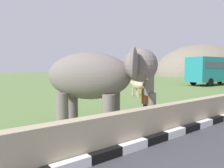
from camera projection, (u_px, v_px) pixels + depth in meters
striped_curb at (89, 160)px, 4.64m from camera, size 16.20×0.20×0.24m
barrier_parapet at (150, 123)px, 6.28m from camera, size 28.00×0.36×1.00m
elephant at (99, 77)px, 7.47m from camera, size 3.73×3.91×2.85m
person_handler at (145, 100)px, 8.05m from camera, size 0.57×0.43×1.66m
bus_teal at (216, 69)px, 26.85m from camera, size 9.15×3.53×3.50m
cow_near at (137, 85)px, 15.91m from camera, size 1.00×1.92×1.23m
hill_east at (201, 76)px, 60.61m from camera, size 30.59×24.47×17.73m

